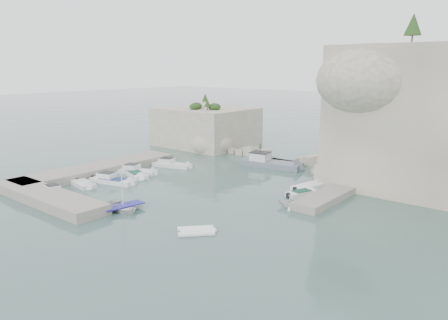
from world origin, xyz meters
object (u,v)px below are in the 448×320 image
Objects in this scene: motorboat_c at (136,177)px; motorboat_d at (113,183)px; motorboat_b at (137,174)px; tender_east_d at (326,181)px; motorboat_f at (55,197)px; tender_east_a at (291,208)px; motorboat_e at (84,186)px; tender_east_b at (302,196)px; rowboat at (123,210)px; motorboat_a at (172,167)px; inflatable_dinghy at (196,233)px; work_boat at (271,167)px; tender_east_c at (309,189)px.

motorboat_c is 0.74× the size of motorboat_d.
motorboat_b is 5.39m from motorboat_d.
motorboat_f is at bearing 142.67° from tender_east_d.
motorboat_b is 24.21m from tender_east_a.
motorboat_e is 1.03× the size of tender_east_b.
motorboat_f is (1.48, -13.10, 0.00)m from motorboat_b.
motorboat_c is 14.04m from rowboat.
motorboat_a reaches higher than inflatable_dinghy.
work_boat is (10.86, 16.46, 0.00)m from motorboat_c.
motorboat_b is 8.48m from motorboat_e.
motorboat_a is 1.52× the size of tender_east_b.
motorboat_f is at bearing 138.69° from inflatable_dinghy.
motorboat_b is at bearing 121.85° from tender_east_b.
motorboat_d is 23.05m from work_boat.
tender_east_d is (21.48, 6.88, 0.00)m from motorboat_a.
rowboat is 22.41m from tender_east_c.
tender_east_b is 14.75m from work_boat.
motorboat_a is 19.11m from motorboat_f.
motorboat_d is at bearing 132.32° from tender_east_d.
motorboat_d is at bearing -93.75° from motorboat_b.
motorboat_c is (0.51, -7.18, 0.00)m from motorboat_a.
motorboat_f is (0.75, -19.09, 0.00)m from motorboat_a.
motorboat_d is 1.40× the size of rowboat.
tender_east_a is 0.60× the size of tender_east_d.
motorboat_e is (-0.00, -8.48, 0.00)m from motorboat_b.
motorboat_c is at bearing 91.78° from motorboat_e.
motorboat_e is at bearing 125.95° from inflatable_dinghy.
motorboat_f is (1.49, -4.62, 0.00)m from motorboat_e.
rowboat is at bearing -26.32° from motorboat_c.
tender_east_a reaches higher than motorboat_b.
tender_east_d is (0.82, 23.79, 0.00)m from inflatable_dinghy.
motorboat_d is at bearing 116.38° from inflatable_dinghy.
tender_east_d reaches higher than rowboat.
work_boat is (12.11, 23.75, 0.00)m from motorboat_e.
tender_east_a is at bearing 28.90° from inflatable_dinghy.
motorboat_f is 1.03× the size of tender_east_c.
motorboat_b reaches higher than motorboat_e.
motorboat_d is at bearing -68.13° from motorboat_c.
tender_east_d is (20.73, 18.05, 0.00)m from motorboat_d.
motorboat_a is at bearing 78.65° from motorboat_d.
motorboat_e is 0.79× the size of tender_east_c.
motorboat_c is 25.25m from tender_east_d.
inflatable_dinghy is 16.24m from tender_east_b.
rowboat reaches higher than tender_east_b.
motorboat_f is 26.57m from tender_east_a.
motorboat_e is at bearing -109.77° from motorboat_b.
motorboat_d is at bearing 89.70° from tender_east_a.
motorboat_d reaches higher than motorboat_c.
work_boat is (-9.29, 26.19, 0.00)m from inflatable_dinghy.
motorboat_c is 0.49× the size of work_boat.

